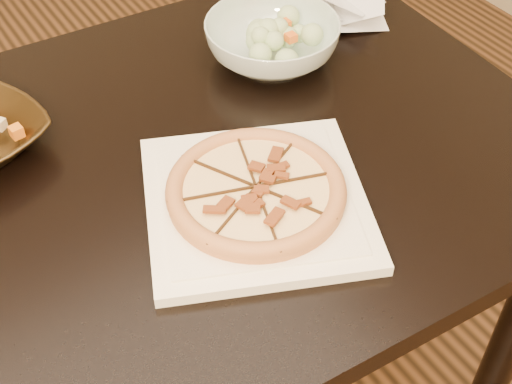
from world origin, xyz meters
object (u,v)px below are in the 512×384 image
at_px(dining_table, 144,224).
at_px(pizza, 256,190).
at_px(plate, 256,202).
at_px(salad_bowl, 272,41).

relative_size(dining_table, pizza, 5.39).
xyz_separation_m(plate, pizza, (-0.00, 0.00, 0.02)).
bearing_deg(plate, salad_bowl, 52.97).
height_order(dining_table, salad_bowl, salad_bowl).
xyz_separation_m(dining_table, plate, (0.12, -0.15, 0.12)).
bearing_deg(pizza, dining_table, 127.91).
distance_m(plate, pizza, 0.02).
bearing_deg(salad_bowl, pizza, -127.04).
bearing_deg(plate, dining_table, 127.92).
bearing_deg(salad_bowl, dining_table, -156.72).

